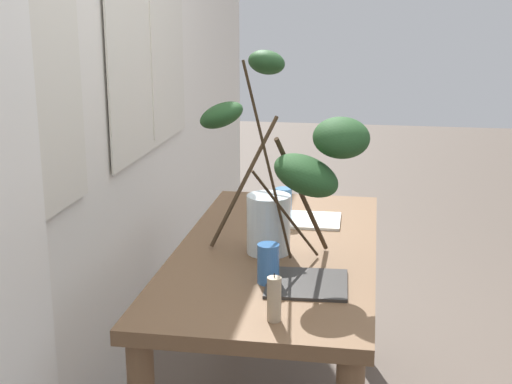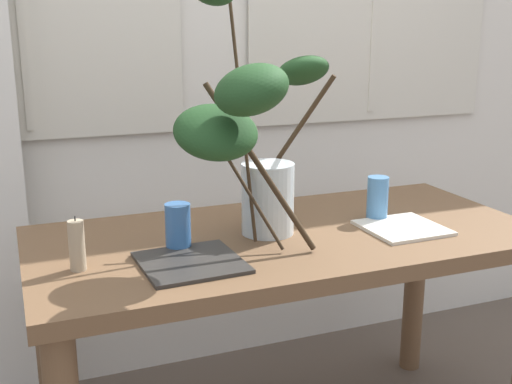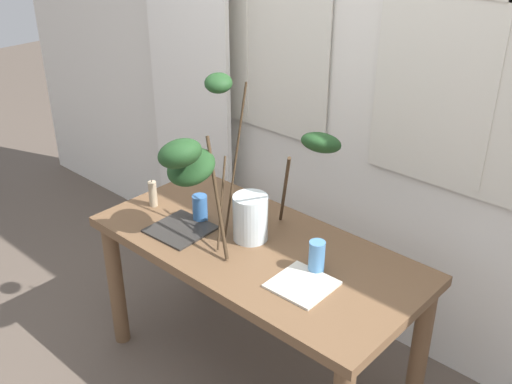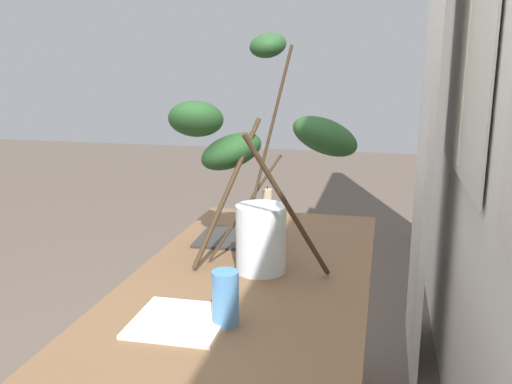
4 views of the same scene
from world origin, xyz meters
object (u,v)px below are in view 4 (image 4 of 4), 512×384
drinking_glass_blue_right (225,298)px  plate_square_left (234,238)px  drinking_glass_blue_left (267,225)px  dining_table (250,313)px  pillar_candle (267,205)px  plate_square_right (179,321)px  vase_with_branches (246,168)px

drinking_glass_blue_right → plate_square_left: drinking_glass_blue_right is taller
drinking_glass_blue_left → drinking_glass_blue_right: drinking_glass_blue_right is taller
dining_table → pillar_candle: bearing=-172.9°
plate_square_right → drinking_glass_blue_right: bearing=99.7°
plate_square_right → drinking_glass_blue_left: bearing=173.1°
vase_with_branches → plate_square_right: vase_with_branches is taller
drinking_glass_blue_right → plate_square_right: drinking_glass_blue_right is taller
drinking_glass_blue_right → plate_square_right: bearing=-80.3°
plate_square_left → plate_square_right: 0.67m
plate_square_left → dining_table: bearing=23.0°
drinking_glass_blue_right → vase_with_branches: bearing=-172.5°
plate_square_left → drinking_glass_blue_right: bearing=13.6°
vase_with_branches → drinking_glass_blue_right: vase_with_branches is taller
vase_with_branches → plate_square_right: bearing=-7.2°
vase_with_branches → drinking_glass_blue_left: 0.32m
drinking_glass_blue_right → drinking_glass_blue_left: bearing=-177.0°
drinking_glass_blue_left → drinking_glass_blue_right: size_ratio=0.93×
drinking_glass_blue_right → plate_square_right: size_ratio=0.61×
vase_with_branches → drinking_glass_blue_right: bearing=7.5°
vase_with_branches → pillar_candle: size_ratio=5.21×
drinking_glass_blue_right → plate_square_left: (-0.65, -0.16, -0.06)m
vase_with_branches → plate_square_left: size_ratio=2.90×
dining_table → pillar_candle: size_ratio=10.57×
vase_with_branches → plate_square_left: vase_with_branches is taller
drinking_glass_blue_left → drinking_glass_blue_right: 0.65m
dining_table → vase_with_branches: vase_with_branches is taller
vase_with_branches → pillar_candle: bearing=-176.1°
vase_with_branches → plate_square_right: size_ratio=3.24×
pillar_candle → drinking_glass_blue_left: bearing=11.7°
vase_with_branches → drinking_glass_blue_right: (0.43, 0.06, -0.24)m
dining_table → pillar_candle: pillar_candle is taller
drinking_glass_blue_left → pillar_candle: pillar_candle is taller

